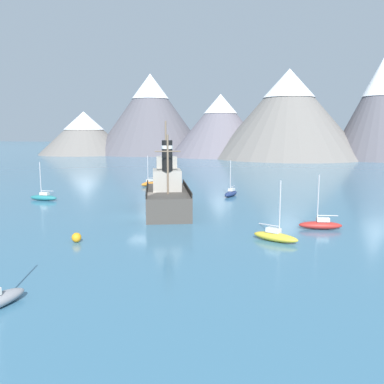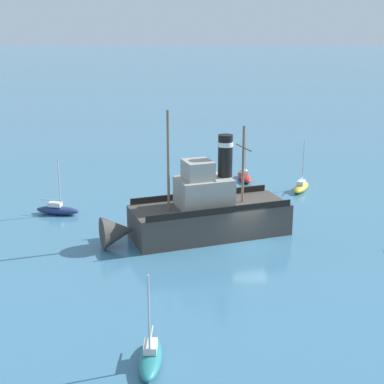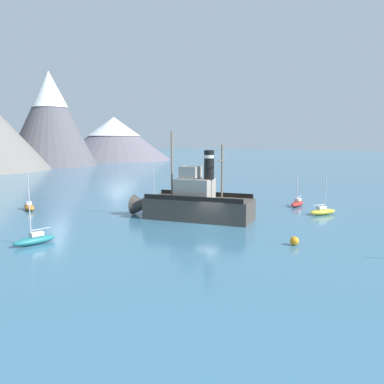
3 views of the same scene
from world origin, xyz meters
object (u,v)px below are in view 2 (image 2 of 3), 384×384
Objects in this scene: sailboat_navy at (57,210)px; sailboat_red at (244,176)px; sailboat_teal at (150,357)px; old_tugboat at (202,213)px; sailboat_yellow at (301,186)px.

sailboat_red is at bearing -56.65° from sailboat_navy.
sailboat_teal and sailboat_navy have the same top height.
sailboat_red is at bearing -15.37° from old_tugboat.
sailboat_yellow is (7.40, -22.02, 0.00)m from sailboat_navy.
old_tugboat is 2.99× the size of sailboat_red.
sailboat_red is (16.01, -4.40, -1.40)m from old_tugboat.
old_tugboat is 13.40m from sailboat_navy.
old_tugboat reaches higher than sailboat_navy.
sailboat_red is 1.00× the size of sailboat_yellow.
sailboat_red is at bearing 55.32° from sailboat_yellow.
sailboat_teal is (-17.52, 2.59, -1.40)m from old_tugboat.
old_tugboat is at bearing -8.41° from sailboat_teal.
sailboat_yellow is (-3.64, -5.25, 0.00)m from sailboat_red.
sailboat_navy is at bearing 23.49° from sailboat_teal.
sailboat_teal is (-33.53, 6.99, 0.00)m from sailboat_red.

